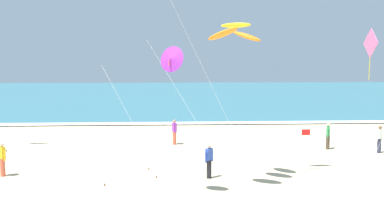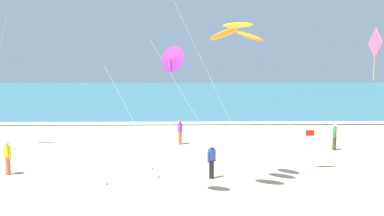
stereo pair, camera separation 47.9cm
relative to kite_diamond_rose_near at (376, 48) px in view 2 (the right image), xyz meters
The scene contains 10 objects.
ocean_water 47.60m from the kite_diamond_rose_near, 98.67° to the left, with size 160.00×60.00×0.08m, color #336B7A.
shoreline_foam 19.31m from the kite_diamond_rose_near, 112.74° to the left, with size 160.00×1.39×0.01m, color white.
kite_diamond_rose_near is the anchor object (origin of this frame).
kite_arc_golden_mid 5.71m from the kite_diamond_rose_near, behind, with size 5.14×4.28×6.83m.
kite_delta_violet_low 8.46m from the kite_diamond_rose_near, 169.71° to the right, with size 3.40×2.28×5.87m.
bystander_blue_top 8.39m from the kite_diamond_rose_near, 169.41° to the left, with size 0.40×0.35×1.59m.
bystander_green_top 8.64m from the kite_diamond_rose_near, 81.65° to the left, with size 0.30×0.46×1.59m.
bystander_yellow_top 16.95m from the kite_diamond_rose_near, behind, with size 0.42×0.33×1.59m.
bystander_purple_top 12.97m from the kite_diamond_rose_near, 132.82° to the left, with size 0.30×0.46×1.59m.
lifeguard_flag 5.47m from the kite_diamond_rose_near, 133.40° to the left, with size 0.45×0.05×2.10m.
Camera 2 is at (-0.67, -8.06, 5.37)m, focal length 38.85 mm.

